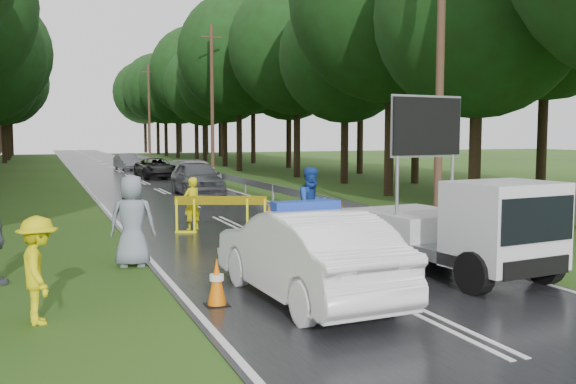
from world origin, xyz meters
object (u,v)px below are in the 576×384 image
officer (192,204)px  queue_car_third (156,168)px  civilian (312,204)px  queue_car_second (196,173)px  queue_car_fourth (127,162)px  barrier (221,205)px  police_sedan (306,255)px  work_truck (462,228)px  queue_car_first (197,178)px

officer → queue_car_third: officer is taller
officer → civilian: (2.54, -3.21, 0.21)m
queue_car_second → queue_car_fourth: size_ratio=1.19×
queue_car_third → queue_car_fourth: 10.24m
officer → queue_car_third: (2.76, 22.56, -0.15)m
barrier → queue_car_second: (3.36, 17.53, -0.14)m
police_sedan → queue_car_second: (3.94, 25.23, -0.11)m
queue_car_third → queue_car_fourth: (-0.54, 10.23, 0.00)m
police_sedan → civilian: size_ratio=2.43×
officer → queue_car_third: 22.73m
civilian → queue_car_second: civilian is taller
officer → queue_car_fourth: bearing=-120.2°
work_truck → barrier: 7.76m
officer → queue_car_first: (2.62, 10.54, 0.02)m
work_truck → civilian: 5.03m
queue_car_second → police_sedan: bearing=-100.2°
civilian → police_sedan: bearing=-122.4°
queue_car_third → officer: bearing=-99.5°
officer → queue_car_second: bearing=-129.8°
work_truck → officer: 8.92m
work_truck → queue_car_first: (-1.12, 18.64, -0.18)m
queue_car_first → queue_car_fourth: bearing=92.0°
civilian → queue_car_third: 25.77m
queue_car_first → queue_car_second: bearing=78.2°
barrier → queue_car_second: size_ratio=0.53×
civilian → work_truck: bearing=-84.1°
police_sedan → queue_car_first: police_sedan is taller
police_sedan → queue_car_first: 19.40m
police_sedan → queue_car_second: bearing=-102.1°
queue_car_second → queue_car_fourth: (-1.76, 16.25, -0.03)m
queue_car_second → queue_car_third: (-1.22, 6.02, -0.04)m
work_truck → police_sedan: bearing=-177.3°
queue_car_second → queue_car_fourth: 16.34m
work_truck → queue_car_fourth: (-1.52, 40.88, -0.34)m
officer → barrier: bearing=95.6°
police_sedan → officer: size_ratio=3.07×
barrier → civilian: size_ratio=1.24×
civilian → queue_car_first: civilian is taller
barrier → civilian: (1.92, -2.22, 0.18)m
work_truck → queue_car_first: size_ratio=1.01×
civilian → queue_car_second: 19.80m
officer → civilian: 4.10m
queue_car_second → queue_car_first: bearing=-104.1°
work_truck → queue_car_fourth: size_ratio=1.21×
queue_car_third → barrier: bearing=-97.7°
barrier → civilian: bearing=-28.4°
queue_car_first → queue_car_second: size_ratio=1.01×
queue_car_first → barrier: bearing=-98.8°
police_sedan → queue_car_third: (2.72, 31.25, -0.15)m
work_truck → queue_car_third: size_ratio=1.03×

